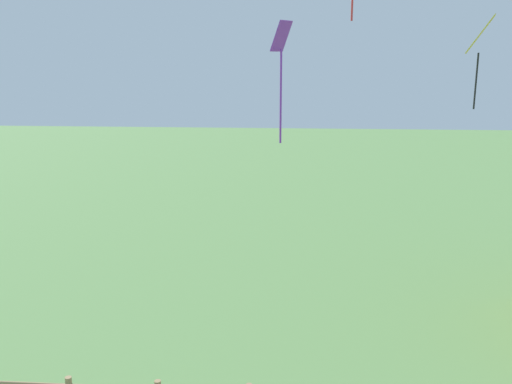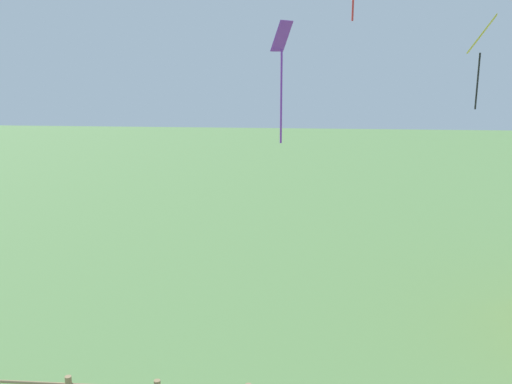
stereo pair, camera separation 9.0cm
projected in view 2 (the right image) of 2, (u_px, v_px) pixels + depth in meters
The scene contains 2 objects.
kite_yellow_diamond at pixel (481, 42), 15.67m from camera, with size 0.92×1.05×2.56m.
kite_purple_streamer at pixel (282, 61), 13.61m from camera, with size 0.54×0.62×2.91m.
Camera 2 is at (0.99, -2.70, 7.93)m, focal length 40.00 mm.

